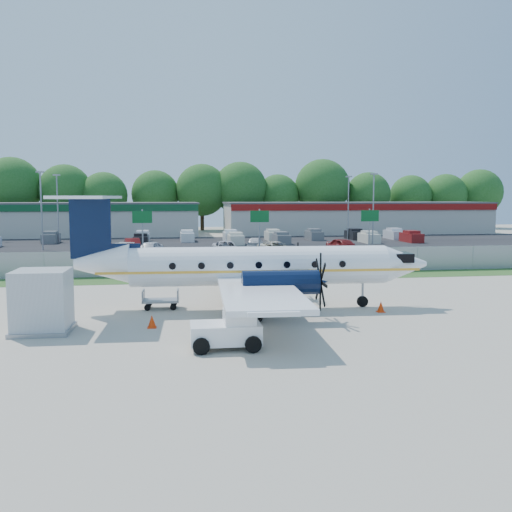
{
  "coord_description": "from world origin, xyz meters",
  "views": [
    {
      "loc": [
        -5.79,
        -30.81,
        6.22
      ],
      "look_at": [
        0.0,
        6.0,
        2.3
      ],
      "focal_mm": 40.0,
      "sensor_mm": 36.0,
      "label": 1
    }
  ],
  "objects": [
    {
      "name": "parked_car_c",
      "position": [
        0.34,
        28.66,
        0.0
      ],
      "size": [
        2.67,
        5.57,
        1.53
      ],
      "primitive_type": "imported",
      "rotation": [
        0.0,
        0.0,
        0.02
      ],
      "color": "silver",
      "rests_on": "ground"
    },
    {
      "name": "parked_car_f",
      "position": [
        -9.73,
        35.57,
        0.0
      ],
      "size": [
        2.22,
        4.67,
        1.48
      ],
      "primitive_type": "imported",
      "rotation": [
        0.0,
        0.0,
        3.29
      ],
      "color": "maroon",
      "rests_on": "ground"
    },
    {
      "name": "sign_right",
      "position": [
        14.0,
        22.91,
        3.61
      ],
      "size": [
        1.8,
        0.26,
        5.0
      ],
      "color": "gray",
      "rests_on": "ground"
    },
    {
      "name": "grass_verge",
      "position": [
        0.0,
        12.0,
        0.01
      ],
      "size": [
        170.0,
        4.0,
        0.02
      ],
      "primitive_type": "cube",
      "color": "#2D561E",
      "rests_on": "ground"
    },
    {
      "name": "baggage_cart_near",
      "position": [
        -6.17,
        0.81,
        0.49
      ],
      "size": [
        2.05,
        1.3,
        1.05
      ],
      "color": "gray",
      "rests_on": "ground"
    },
    {
      "name": "cone_port_wing",
      "position": [
        -6.55,
        -3.83,
        0.29
      ],
      "size": [
        0.44,
        0.44,
        0.62
      ],
      "color": "red",
      "rests_on": "ground"
    },
    {
      "name": "cone_starboard_wing",
      "position": [
        2.69,
        11.27,
        0.29
      ],
      "size": [
        0.43,
        0.43,
        0.6
      ],
      "color": "red",
      "rests_on": "ground"
    },
    {
      "name": "light_pole_sw",
      "position": [
        -20.0,
        48.0,
        5.23
      ],
      "size": [
        0.9,
        0.35,
        9.09
      ],
      "color": "gray",
      "rests_on": "ground"
    },
    {
      "name": "baggage_cart_far",
      "position": [
        -0.9,
        -1.64,
        0.47
      ],
      "size": [
        2.25,
        1.83,
        1.02
      ],
      "color": "gray",
      "rests_on": "ground"
    },
    {
      "name": "parked_car_b",
      "position": [
        -7.58,
        28.54,
        0.0
      ],
      "size": [
        3.24,
        5.07,
        1.61
      ],
      "primitive_type": "imported",
      "rotation": [
        0.0,
        0.0,
        -0.31
      ],
      "color": "silver",
      "rests_on": "ground"
    },
    {
      "name": "sign_mid",
      "position": [
        3.0,
        22.91,
        3.61
      ],
      "size": [
        1.8,
        0.26,
        5.0
      ],
      "color": "gray",
      "rests_on": "ground"
    },
    {
      "name": "pushback_tug",
      "position": [
        -3.34,
        -7.96,
        0.74
      ],
      "size": [
        2.89,
        2.08,
        1.55
      ],
      "color": "white",
      "rests_on": "ground"
    },
    {
      "name": "perimeter_fence",
      "position": [
        0.0,
        14.0,
        1.0
      ],
      "size": [
        120.0,
        0.06,
        1.99
      ],
      "color": "gray",
      "rests_on": "ground"
    },
    {
      "name": "service_container",
      "position": [
        -11.48,
        -3.86,
        1.34
      ],
      "size": [
        2.67,
        2.67,
        2.87
      ],
      "color": "silver",
      "rests_on": "ground"
    },
    {
      "name": "light_pole_nw",
      "position": [
        -20.0,
        38.0,
        5.23
      ],
      "size": [
        0.9,
        0.35,
        9.09
      ],
      "color": "gray",
      "rests_on": "ground"
    },
    {
      "name": "light_pole_se",
      "position": [
        20.0,
        48.0,
        5.23
      ],
      "size": [
        0.9,
        0.35,
        9.09
      ],
      "color": "gray",
      "rests_on": "ground"
    },
    {
      "name": "building_west",
      "position": [
        -24.0,
        61.98,
        2.63
      ],
      "size": [
        46.4,
        12.4,
        5.24
      ],
      "color": "beige",
      "rests_on": "ground"
    },
    {
      "name": "aircraft",
      "position": [
        -1.21,
        -0.14,
        2.41
      ],
      "size": [
        20.17,
        19.89,
        6.24
      ],
      "color": "white",
      "rests_on": "ground"
    },
    {
      "name": "access_road",
      "position": [
        0.0,
        19.0,
        0.01
      ],
      "size": [
        170.0,
        8.0,
        0.02
      ],
      "primitive_type": "cube",
      "color": "black",
      "rests_on": "ground"
    },
    {
      "name": "road_car_west",
      "position": [
        -16.59,
        17.43,
        0.0
      ],
      "size": [
        4.46,
        3.0,
        1.41
      ],
      "primitive_type": "imported",
      "rotation": [
        0.0,
        0.0,
        1.93
      ],
      "color": "#595B5E",
      "rests_on": "ground"
    },
    {
      "name": "road_car_mid",
      "position": [
        0.26,
        19.77,
        0.0
      ],
      "size": [
        5.31,
        2.89,
        1.71
      ],
      "primitive_type": "imported",
      "rotation": [
        0.0,
        0.0,
        -1.39
      ],
      "color": "black",
      "rests_on": "ground"
    },
    {
      "name": "parked_car_d",
      "position": [
        5.71,
        28.82,
        0.0
      ],
      "size": [
        3.83,
        5.47,
        1.39
      ],
      "primitive_type": "imported",
      "rotation": [
        0.0,
        0.0,
        0.34
      ],
      "color": "beige",
      "rests_on": "ground"
    },
    {
      "name": "sign_left",
      "position": [
        -8.0,
        22.91,
        3.61
      ],
      "size": [
        1.8,
        0.26,
        5.0
      ],
      "color": "gray",
      "rests_on": "ground"
    },
    {
      "name": "parked_car_e",
      "position": [
        13.11,
        28.2,
        0.0
      ],
      "size": [
        3.27,
        5.32,
        1.69
      ],
      "primitive_type": "imported",
      "rotation": [
        0.0,
        0.0,
        0.28
      ],
      "color": "maroon",
      "rests_on": "ground"
    },
    {
      "name": "cone_nose",
      "position": [
        5.55,
        -2.0,
        0.28
      ],
      "size": [
        0.42,
        0.42,
        0.6
      ],
      "color": "red",
      "rests_on": "ground"
    },
    {
      "name": "building_east",
      "position": [
        26.0,
        61.98,
        2.63
      ],
      "size": [
        44.4,
        12.4,
        5.24
      ],
      "color": "beige",
      "rests_on": "ground"
    },
    {
      "name": "parked_car_g",
      "position": [
        4.64,
        35.81,
        0.0
      ],
      "size": [
        2.82,
        4.53,
        1.44
      ],
      "primitive_type": "imported",
      "rotation": [
        0.0,
        0.0,
        2.86
      ],
      "color": "silver",
      "rests_on": "ground"
    },
    {
      "name": "light_pole_ne",
      "position": [
        20.0,
        38.0,
        5.23
      ],
      "size": [
        0.9,
        0.35,
        9.09
      ],
      "color": "gray",
      "rests_on": "ground"
    },
    {
      "name": "ground",
      "position": [
        0.0,
        0.0,
        0.0
      ],
      "size": [
        170.0,
        170.0,
        0.0
      ],
      "primitive_type": "plane",
      "color": "#B7AD9A",
      "rests_on": "ground"
    },
    {
      "name": "parking_lot",
      "position": [
        0.0,
        40.0,
        0.01
      ],
      "size": [
        170.0,
        32.0,
        0.02
      ],
      "primitive_type": "cube",
      "color": "black",
      "rests_on": "ground"
    },
    {
      "name": "far_parking_rows",
      "position": [
        0.0,
        45.0,
        0.0
      ],
      "size": [
        56.0,
        10.0,
        1.6
      ],
      "primitive_type": null,
      "color": "gray",
      "rests_on": "ground"
    },
    {
      "name": "parked_car_a",
      "position": [
        -10.74,
        29.08,
        0.0
      ],
      "size": [
        3.36,
        5.14,
        1.38
      ],
      "primitive_type": "imported",
      "rotation": [
        0.0,
        0.0,
        -0.33
      ],
      "color": "silver",
      "rests_on": "ground"
    },
    {
      "name": "tree_line",
      "position": [
        0.0,
        74.0,
        0.0
      ],
      "size": [
        112.0,
        6.0,
        14.0
      ],
      "primitive_type": null,
      "color": "#1F5418",
      "rests_on": "ground"
    }
  ]
}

